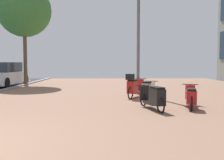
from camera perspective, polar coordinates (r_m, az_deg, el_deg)
The scene contains 8 objects.
ground at distance 4.66m, azimuth -22.88°, elevation -15.01°, with size 21.00×40.00×0.13m.
scooter_near at distance 10.86m, azimuth 4.82°, elevation -1.45°, with size 0.97×1.54×1.04m.
scooter_mid at distance 8.11m, azimuth 9.15°, elevation -3.77°, with size 0.75×1.76×0.76m.
scooter_far at distance 9.98m, azimuth 7.85°, elevation -2.30°, with size 0.77×1.64×0.79m.
scooter_extra at distance 8.70m, azimuth 16.84°, elevation -3.58°, with size 0.74×1.76×0.74m.
parked_car_far at distance 17.70m, azimuth -22.56°, elevation 1.08°, with size 1.86×4.41×1.48m.
lamp_post at distance 12.17m, azimuth 5.77°, elevation 11.19°, with size 0.20×0.52×5.41m.
street_tree at distance 18.21m, azimuth -18.59°, elevation 14.22°, with size 3.43×3.43×6.54m.
Camera 1 is at (3.15, -4.07, 1.46)m, focal length 41.93 mm.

